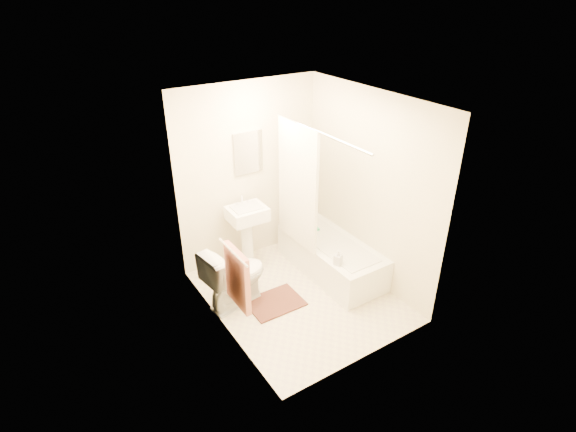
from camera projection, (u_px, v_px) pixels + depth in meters
floor at (299, 296)px, 5.52m from camera, size 2.40×2.40×0.00m
ceiling at (302, 100)px, 4.40m from camera, size 2.40×2.40×0.00m
wall_back at (249, 174)px, 5.85m from camera, size 2.00×0.02×2.40m
wall_left at (218, 233)px, 4.48m from camera, size 0.02×2.40×2.40m
wall_right at (368, 189)px, 5.44m from camera, size 0.02×2.40×2.40m
mirror at (248, 153)px, 5.70m from camera, size 0.40×0.03×0.55m
curtain_rod at (319, 132)px, 4.81m from camera, size 0.03×1.70×0.03m
shower_curtain at (298, 186)px, 5.47m from camera, size 0.04×0.80×1.55m
towel_bar at (233, 252)px, 4.36m from camera, size 0.02×0.60×0.02m
towel at (237, 278)px, 4.53m from camera, size 0.06×0.45×0.66m
toilet_paper at (222, 267)px, 4.84m from camera, size 0.11×0.12×0.12m
toilet at (235, 276)px, 5.24m from camera, size 0.83×0.55×0.76m
sink at (248, 234)px, 5.92m from camera, size 0.49×0.40×0.95m
bathtub at (331, 256)px, 5.90m from camera, size 0.68×1.56×0.44m
bath_mat at (275, 302)px, 5.39m from camera, size 0.65×0.49×0.02m
soap_bottle at (338, 258)px, 5.31m from camera, size 0.11×0.11×0.19m
scrub_brush at (315, 227)px, 6.11m from camera, size 0.08×0.19×0.04m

